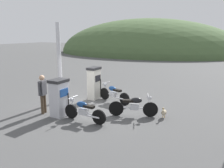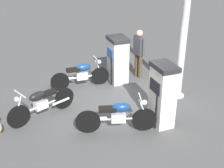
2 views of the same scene
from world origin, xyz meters
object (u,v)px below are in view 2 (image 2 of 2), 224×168
at_px(fuel_pump_near, 118,60).
at_px(motorcycle_far_pump, 118,115).
at_px(attendant_person, 139,51).
at_px(fuel_pump_far, 162,95).
at_px(canopy_support_pole, 184,37).
at_px(motorcycle_extra, 41,102).
at_px(motorcycle_near_pump, 81,74).

relative_size(fuel_pump_near, motorcycle_far_pump, 0.80).
bearing_deg(attendant_person, fuel_pump_far, 74.23).
bearing_deg(canopy_support_pole, motorcycle_extra, -5.00).
distance_m(fuel_pump_near, fuel_pump_far, 2.83).
relative_size(motorcycle_near_pump, canopy_support_pole, 0.49).
distance_m(motorcycle_near_pump, attendant_person, 2.14).
bearing_deg(canopy_support_pole, motorcycle_near_pump, -34.59).
bearing_deg(canopy_support_pole, attendant_person, -74.81).
xyz_separation_m(fuel_pump_far, attendant_person, (-0.82, -2.91, 0.11)).
xyz_separation_m(fuel_pump_near, motorcycle_far_pump, (1.19, 2.72, -0.33)).
xyz_separation_m(fuel_pump_near, motorcycle_extra, (2.83, 1.32, -0.32)).
bearing_deg(fuel_pump_far, motorcycle_near_pump, -66.59).
height_order(fuel_pump_far, canopy_support_pole, canopy_support_pole).
distance_m(fuel_pump_far, motorcycle_near_pump, 3.19).
xyz_separation_m(motorcycle_far_pump, attendant_person, (-2.01, -2.80, 0.51)).
distance_m(motorcycle_far_pump, attendant_person, 3.49).
distance_m(motorcycle_far_pump, motorcycle_extra, 2.15).
relative_size(motorcycle_near_pump, motorcycle_extra, 1.00).
bearing_deg(motorcycle_near_pump, fuel_pump_near, 176.43).
distance_m(fuel_pump_far, canopy_support_pole, 2.01).
relative_size(motorcycle_near_pump, motorcycle_far_pump, 0.99).
xyz_separation_m(motorcycle_extra, attendant_person, (-3.65, -1.41, 0.50)).
height_order(fuel_pump_near, motorcycle_extra, fuel_pump_near).
bearing_deg(motorcycle_near_pump, canopy_support_pole, 145.41).
xyz_separation_m(motorcycle_near_pump, motorcycle_far_pump, (-0.07, 2.80, 0.02)).
height_order(motorcycle_extra, canopy_support_pole, canopy_support_pole).
bearing_deg(fuel_pump_near, motorcycle_near_pump, -3.57).
bearing_deg(fuel_pump_far, motorcycle_extra, -27.98).
relative_size(fuel_pump_far, canopy_support_pole, 0.43).
xyz_separation_m(fuel_pump_near, attendant_person, (-0.82, -0.08, 0.18)).
relative_size(fuel_pump_near, canopy_support_pole, 0.40).
relative_size(fuel_pump_far, motorcycle_extra, 0.87).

